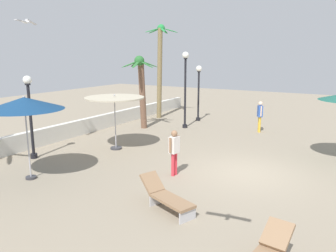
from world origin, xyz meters
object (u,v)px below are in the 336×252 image
(lamp_post_0, at_px, (185,81))
(lamp_post_3, at_px, (199,86))
(lounge_chair_0, at_px, (166,196))
(palm_tree_1, at_px, (160,63))
(guest_1, at_px, (174,148))
(patio_umbrella_2, at_px, (24,104))
(lamp_post_1, at_px, (30,110))
(palm_tree_0, at_px, (141,84))
(patio_umbrella_1, at_px, (115,101))
(seagull_1, at_px, (26,22))
(guest_0, at_px, (260,114))

(lamp_post_0, height_order, lamp_post_3, lamp_post_0)
(lounge_chair_0, bearing_deg, palm_tree_1, 32.23)
(lamp_post_3, height_order, guest_1, lamp_post_3)
(patio_umbrella_2, height_order, lamp_post_1, lamp_post_1)
(guest_1, bearing_deg, palm_tree_0, 42.99)
(palm_tree_0, distance_m, lamp_post_1, 7.05)
(patio_umbrella_1, xyz_separation_m, seagull_1, (-2.32, 2.54, 3.31))
(palm_tree_0, distance_m, lounge_chair_0, 10.76)
(lamp_post_1, bearing_deg, seagull_1, 41.38)
(guest_0, height_order, seagull_1, seagull_1)
(lounge_chair_0, xyz_separation_m, guest_0, (10.82, 0.34, 0.66))
(palm_tree_1, relative_size, lounge_chair_0, 3.18)
(palm_tree_1, xyz_separation_m, lamp_post_3, (0.21, -2.79, -1.46))
(lamp_post_1, relative_size, guest_0, 1.99)
(palm_tree_0, relative_size, lamp_post_1, 1.22)
(lamp_post_1, xyz_separation_m, guest_1, (1.20, -6.06, -1.04))
(patio_umbrella_2, xyz_separation_m, guest_1, (2.82, -4.17, -1.64))
(lamp_post_0, xyz_separation_m, guest_1, (-7.25, -3.33, -1.75))
(lounge_chair_0, height_order, seagull_1, seagull_1)
(palm_tree_1, height_order, seagull_1, palm_tree_1)
(patio_umbrella_1, relative_size, guest_1, 1.60)
(lamp_post_1, relative_size, lamp_post_3, 0.96)
(patio_umbrella_1, relative_size, patio_umbrella_2, 0.91)
(lamp_post_1, distance_m, guest_0, 11.79)
(guest_1, bearing_deg, lamp_post_0, 24.66)
(palm_tree_1, height_order, lamp_post_3, palm_tree_1)
(patio_umbrella_2, distance_m, lamp_post_3, 12.46)
(lamp_post_1, bearing_deg, lounge_chair_0, -99.98)
(lounge_chair_0, bearing_deg, palm_tree_0, 38.29)
(patio_umbrella_1, distance_m, patio_umbrella_2, 4.48)
(palm_tree_1, distance_m, lamp_post_1, 10.75)
(palm_tree_1, distance_m, seagull_1, 10.27)
(lamp_post_3, relative_size, guest_1, 2.15)
(palm_tree_0, xyz_separation_m, seagull_1, (-6.48, 1.11, 2.92))
(lamp_post_0, xyz_separation_m, lamp_post_3, (2.37, 0.25, -0.51))
(lamp_post_0, height_order, lounge_chair_0, lamp_post_0)
(patio_umbrella_2, height_order, lamp_post_0, lamp_post_0)
(seagull_1, bearing_deg, patio_umbrella_2, -132.27)
(patio_umbrella_2, distance_m, seagull_1, 4.30)
(palm_tree_0, xyz_separation_m, lounge_chair_0, (-8.26, -6.52, -2.24))
(palm_tree_1, height_order, lounge_chair_0, palm_tree_1)
(lamp_post_0, bearing_deg, palm_tree_0, 125.02)
(patio_umbrella_2, xyz_separation_m, lamp_post_3, (12.44, -0.59, -0.40))
(lamp_post_3, distance_m, guest_0, 4.69)
(patio_umbrella_2, relative_size, lounge_chair_0, 1.49)
(lamp_post_3, bearing_deg, lamp_post_1, 167.08)
(patio_umbrella_2, relative_size, lamp_post_3, 0.82)
(palm_tree_0, xyz_separation_m, guest_0, (2.56, -6.18, -1.58))
(palm_tree_0, height_order, lamp_post_3, palm_tree_0)
(patio_umbrella_2, distance_m, guest_0, 12.32)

